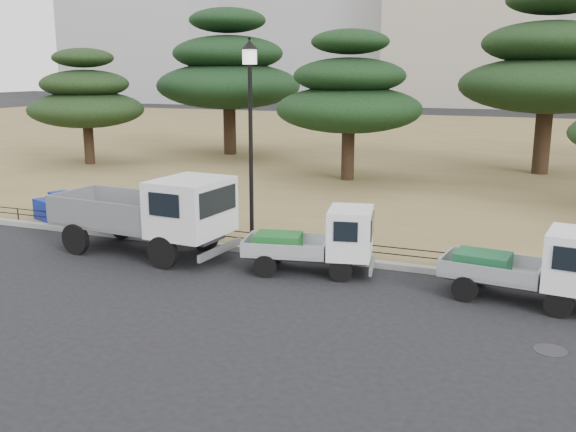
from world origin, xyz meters
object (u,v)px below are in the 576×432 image
at_px(truck_large, 150,211).
at_px(truck_kei_rear, 532,265).
at_px(truck_kei_front, 319,240).
at_px(tarp_pile, 59,208).
at_px(street_lamp, 250,109).

bearing_deg(truck_large, truck_kei_rear, 3.80).
height_order(truck_kei_front, tarp_pile, truck_kei_front).
xyz_separation_m(truck_kei_rear, tarp_pile, (-14.81, 1.99, -0.32)).
bearing_deg(street_lamp, truck_kei_front, -27.80).
relative_size(truck_large, street_lamp, 0.93).
bearing_deg(tarp_pile, truck_large, -21.06).
bearing_deg(truck_kei_rear, street_lamp, 175.03).
xyz_separation_m(truck_large, truck_kei_front, (4.86, 0.18, -0.40)).
bearing_deg(truck_kei_rear, truck_kei_front, -176.24).
distance_m(truck_large, street_lamp, 3.92).
xyz_separation_m(truck_kei_front, street_lamp, (-2.48, 1.31, 3.13)).
height_order(truck_kei_rear, street_lamp, street_lamp).
height_order(street_lamp, tarp_pile, street_lamp).
bearing_deg(truck_large, tarp_pile, 163.35).
bearing_deg(street_lamp, truck_large, -148.05).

